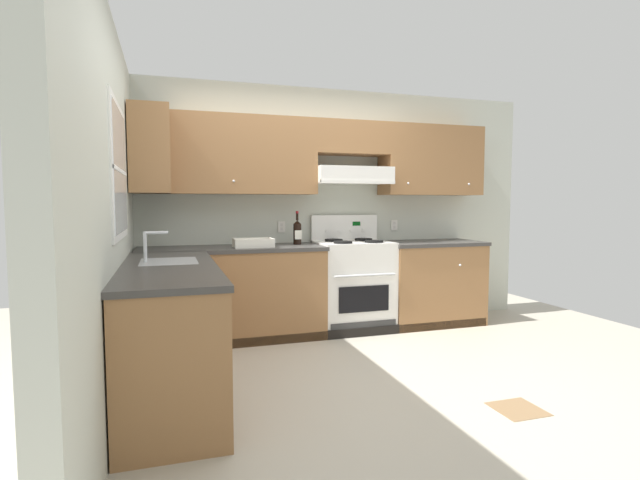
% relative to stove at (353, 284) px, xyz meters
% --- Properties ---
extents(ground_plane, '(7.04, 7.04, 0.00)m').
position_rel_stove_xyz_m(ground_plane, '(-0.60, -1.25, -0.48)').
color(ground_plane, '#B2AA99').
extents(floor_accent_tile, '(0.30, 0.30, 0.01)m').
position_rel_stove_xyz_m(floor_accent_tile, '(0.29, -2.18, -0.48)').
color(floor_accent_tile, olive).
rests_on(floor_accent_tile, ground_plane).
extents(wall_back, '(4.68, 0.57, 2.55)m').
position_rel_stove_xyz_m(wall_back, '(-0.20, 0.27, 1.00)').
color(wall_back, beige).
rests_on(wall_back, ground_plane).
extents(wall_left, '(0.47, 4.00, 2.55)m').
position_rel_stove_xyz_m(wall_left, '(-2.19, -1.03, 0.87)').
color(wall_left, beige).
rests_on(wall_left, ground_plane).
extents(counter_back_run, '(3.60, 0.65, 0.91)m').
position_rel_stove_xyz_m(counter_back_run, '(-0.43, -0.01, -0.03)').
color(counter_back_run, olive).
rests_on(counter_back_run, ground_plane).
extents(counter_left_run, '(0.63, 1.91, 1.13)m').
position_rel_stove_xyz_m(counter_left_run, '(-1.84, -1.25, -0.02)').
color(counter_left_run, olive).
rests_on(counter_left_run, ground_plane).
extents(stove, '(0.76, 0.62, 1.20)m').
position_rel_stove_xyz_m(stove, '(0.00, 0.00, 0.00)').
color(stove, white).
rests_on(stove, ground_plane).
extents(wine_bottle, '(0.08, 0.08, 0.34)m').
position_rel_stove_xyz_m(wine_bottle, '(-0.58, 0.08, 0.56)').
color(wine_bottle, black).
rests_on(wine_bottle, counter_back_run).
extents(bowl, '(0.37, 0.24, 0.08)m').
position_rel_stove_xyz_m(bowl, '(-1.07, -0.09, 0.46)').
color(bowl, white).
rests_on(bowl, counter_back_run).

